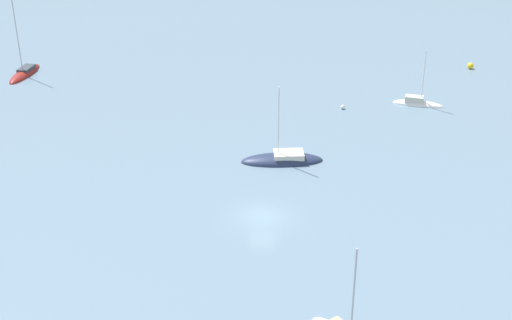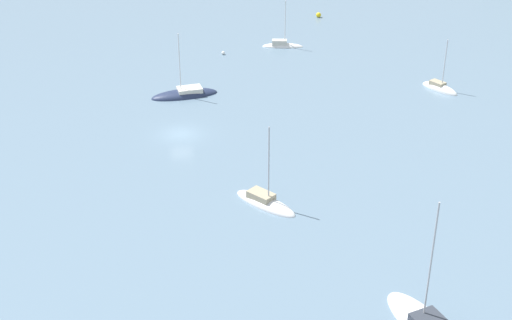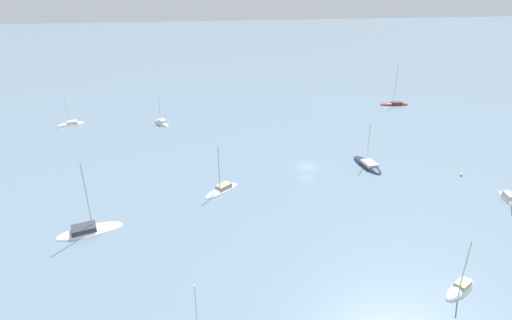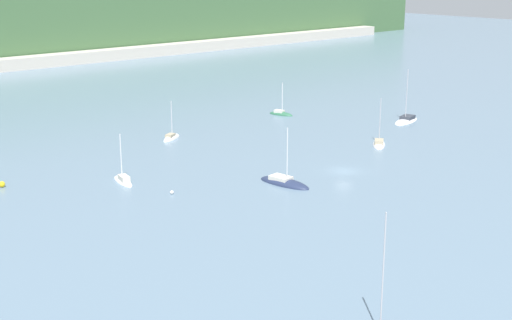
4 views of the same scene
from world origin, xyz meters
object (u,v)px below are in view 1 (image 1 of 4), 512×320
object	(u,v)px
mooring_buoy_0	(470,66)
sailboat_2	(25,74)
mooring_buoy_1	(343,107)
sailboat_8	(417,104)
sailboat_3	(283,161)

from	to	relation	value
mooring_buoy_0	sailboat_2	bearing A→B (deg)	-83.93
mooring_buoy_0	mooring_buoy_1	xyz separation A→B (m)	(16.34, -18.87, -0.17)
sailboat_2	sailboat_8	size ratio (longest dim) A/B	1.56
mooring_buoy_1	sailboat_8	bearing A→B (deg)	102.18
sailboat_3	mooring_buoy_0	bearing A→B (deg)	-136.75
sailboat_3	mooring_buoy_0	distance (m)	40.62
sailboat_2	sailboat_3	distance (m)	44.44
sailboat_2	sailboat_8	distance (m)	53.97
sailboat_3	mooring_buoy_1	size ratio (longest dim) A/B	17.74
mooring_buoy_0	mooring_buoy_1	world-z (taller)	mooring_buoy_0
sailboat_2	mooring_buoy_0	xyz separation A→B (m)	(-6.69, 62.83, 0.34)
sailboat_8	sailboat_2	bearing A→B (deg)	-176.03
sailboat_8	mooring_buoy_0	size ratio (longest dim) A/B	8.88
sailboat_3	mooring_buoy_0	world-z (taller)	sailboat_3
sailboat_2	sailboat_3	world-z (taller)	sailboat_2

